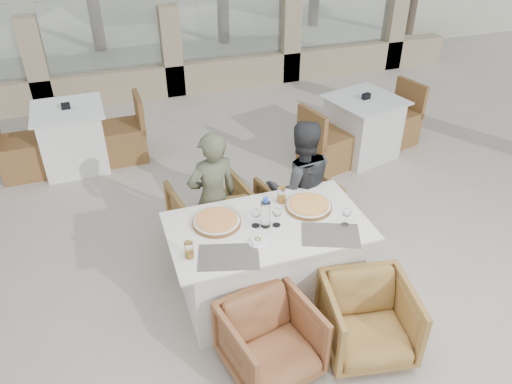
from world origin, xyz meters
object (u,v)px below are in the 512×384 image
object	(u,v)px
wine_glass_corner	(346,216)
bg_table_b	(362,127)
armchair_far_left	(211,215)
olive_dish	(258,240)
armchair_far_right	(297,207)
water_bottle	(265,212)
wine_glass_near	(277,216)
dining_table	(267,261)
pizza_right	(309,205)
wine_glass_centre	(256,217)
diner_left	(213,198)
bg_table_a	(73,138)
diner_right	(300,187)
pizza_left	(217,221)
beer_glass_right	(281,195)
armchair_near_left	(271,341)
armchair_near_right	(368,320)

from	to	relation	value
wine_glass_corner	bg_table_b	xyz separation A→B (m)	(1.41, 2.20, -0.48)
armchair_far_left	bg_table_b	bearing A→B (deg)	-162.14
olive_dish	armchair_far_right	bearing A→B (deg)	51.97
water_bottle	wine_glass_near	world-z (taller)	water_bottle
wine_glass_corner	olive_dish	bearing A→B (deg)	178.71
dining_table	pizza_right	world-z (taller)	pizza_right
water_bottle	bg_table_b	size ratio (longest dim) A/B	0.16
bg_table_b	wine_glass_centre	bearing A→B (deg)	-151.16
wine_glass_corner	diner_left	size ratio (longest dim) A/B	0.14
pizza_right	water_bottle	bearing A→B (deg)	-164.62
wine_glass_corner	bg_table_a	distance (m)	3.74
armchair_far_right	wine_glass_near	bearing A→B (deg)	43.07
armchair_far_left	diner_right	bearing A→B (deg)	150.71
olive_dish	water_bottle	bearing A→B (deg)	55.49
pizza_left	wine_glass_near	xyz separation A→B (m)	(0.45, -0.17, 0.07)
olive_dish	armchair_far_left	world-z (taller)	olive_dish
olive_dish	armchair_far_right	world-z (taller)	olive_dish
armchair_far_right	bg_table_b	xyz separation A→B (m)	(1.40, 1.24, 0.08)
wine_glass_corner	diner_right	bearing A→B (deg)	94.33
beer_glass_right	diner_right	xyz separation A→B (m)	(0.31, 0.31, -0.18)
pizza_left	bg_table_b	world-z (taller)	pizza_left
wine_glass_centre	diner_right	xyz separation A→B (m)	(0.62, 0.56, -0.19)
bg_table_b	armchair_near_left	bearing A→B (deg)	-143.87
dining_table	olive_dish	xyz separation A→B (m)	(-0.15, -0.18, 0.41)
pizza_right	armchair_far_right	distance (m)	0.84
wine_glass_near	diner_right	distance (m)	0.78
olive_dish	armchair_near_left	xyz separation A→B (m)	(-0.09, -0.54, -0.50)
dining_table	wine_glass_corner	bearing A→B (deg)	-18.56
beer_glass_right	diner_left	bearing A→B (deg)	140.28
pizza_right	bg_table_b	xyz separation A→B (m)	(1.59, 1.89, -0.41)
diner_right	bg_table_a	xyz separation A→B (m)	(-2.02, 2.29, -0.28)
armchair_far_right	pizza_left	bearing A→B (deg)	19.20
pizza_left	bg_table_b	size ratio (longest dim) A/B	0.24
olive_dish	bg_table_a	xyz separation A→B (m)	(-1.35, 3.05, -0.41)
wine_glass_near	beer_glass_right	size ratio (longest dim) A/B	1.26
bg_table_b	diner_right	bearing A→B (deg)	-150.44
water_bottle	bg_table_a	distance (m)	3.27
olive_dish	diner_left	world-z (taller)	diner_left
water_bottle	olive_dish	size ratio (longest dim) A/B	2.46
armchair_near_right	diner_right	world-z (taller)	diner_right
wine_glass_centre	diner_right	size ratio (longest dim) A/B	0.14
bg_table_a	armchair_far_right	bearing A→B (deg)	-46.22
armchair_near_left	bg_table_a	size ratio (longest dim) A/B	0.40
pizza_left	bg_table_b	xyz separation A→B (m)	(2.38, 1.86, -0.41)
wine_glass_corner	armchair_far_right	size ratio (longest dim) A/B	0.27
pizza_left	wine_glass_corner	bearing A→B (deg)	-19.66
pizza_right	water_bottle	size ratio (longest dim) A/B	1.44
olive_dish	armchair_near_left	bearing A→B (deg)	-99.10
wine_glass_centre	beer_glass_right	bearing A→B (deg)	38.56
armchair_far_right	armchair_far_left	bearing A→B (deg)	-20.57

